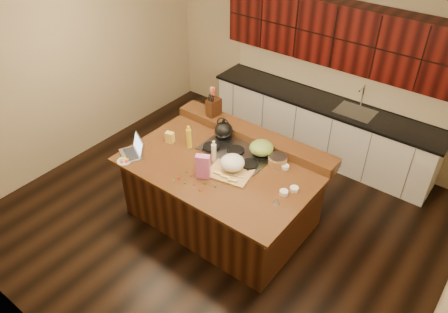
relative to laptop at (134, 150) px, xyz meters
The scene contains 31 objects.
room 1.19m from the laptop, 27.07° to the left, with size 5.52×5.02×2.72m.
island 1.25m from the laptop, 27.07° to the left, with size 2.40×1.60×0.92m.
back_ledge 1.58m from the laptop, 50.32° to the left, with size 2.40×0.30×0.12m, color black.
cooktop 1.30m from the laptop, 38.96° to the left, with size 0.92×0.52×0.05m.
back_counter 3.04m from the laptop, 64.48° to the left, with size 3.70×0.66×2.40m.
kettle 1.18m from the laptop, 53.16° to the left, with size 0.25×0.25×0.22m, color black.
green_bowl 1.62m from the laptop, 35.85° to the left, with size 0.31×0.31×0.17m, color olive.
laptop is the anchor object (origin of this frame).
oil_bottle 0.71m from the laptop, 49.87° to the left, with size 0.07×0.07×0.27m, color gold.
vinegar_bottle 1.03m from the laptop, 28.97° to the left, with size 0.06×0.06×0.25m, color silver.
wooden_tray 1.29m from the laptop, 21.45° to the left, with size 0.58×0.46×0.21m.
ramekin_a 1.98m from the laptop, 14.57° to the left, with size 0.10×0.10×0.04m, color white.
ramekin_b 2.08m from the laptop, 17.44° to the left, with size 0.10×0.10×0.04m, color white.
ramekin_c 1.91m from the laptop, 28.49° to the left, with size 0.10×0.10×0.04m, color white.
strainer_bowl 1.82m from the laptop, 31.34° to the left, with size 0.24×0.24×0.09m, color #996B3F.
kitchen_timer 1.96m from the laptop, ahead, with size 0.08×0.08×0.07m, color silver.
pink_bag 1.01m from the laptop, 10.16° to the left, with size 0.16×0.09×0.31m, color #D865B2.
candy_plate 0.20m from the laptop, 84.73° to the right, with size 0.18×0.18×0.01m, color white.
package_box 0.50m from the laptop, 69.33° to the left, with size 0.11×0.08×0.15m, color #F0CD54.
utensil_crock 1.26m from the laptop, 75.42° to the left, with size 0.12×0.12×0.14m, color white.
knife_block 1.27m from the laptop, 74.90° to the left, with size 0.12×0.20×0.25m, color black.
gumdrop_0 1.01m from the laptop, ahead, with size 0.02×0.02×0.02m, color red.
gumdrop_1 0.79m from the laptop, ahead, with size 0.02×0.02×0.02m, color #198C26.
gumdrop_2 0.80m from the laptop, ahead, with size 0.02×0.02×0.02m, color red.
gumdrop_3 1.23m from the laptop, ahead, with size 0.02×0.02×0.02m, color #198C26.
gumdrop_4 1.13m from the laptop, ahead, with size 0.02×0.02×0.02m, color red.
gumdrop_5 1.11m from the laptop, ahead, with size 0.02×0.02×0.02m, color #198C26.
gumdrop_6 0.77m from the laptop, ahead, with size 0.02×0.02×0.02m, color red.
gumdrop_7 0.78m from the laptop, ahead, with size 0.02×0.02×0.02m, color #198C26.
gumdrop_8 0.88m from the laptop, ahead, with size 0.02×0.02×0.02m, color red.
gumdrop_9 0.91m from the laptop, ahead, with size 0.02×0.02×0.02m, color #198C26.
Camera 1 is at (2.65, -3.39, 4.21)m, focal length 35.00 mm.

